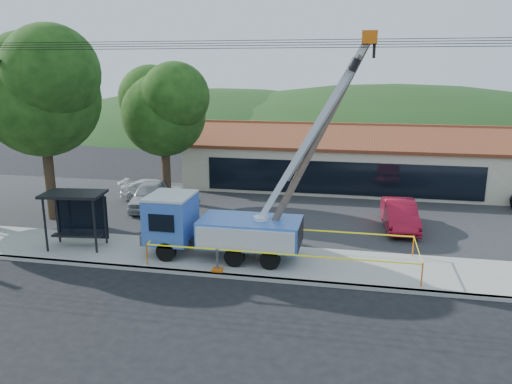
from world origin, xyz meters
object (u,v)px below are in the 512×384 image
object	(u,v)px
bus_shelter	(76,206)
car_silver	(151,209)
leaning_pole	(314,145)
car_white	(155,201)
utility_truck	(219,224)
car_red	(399,230)

from	to	relation	value
bus_shelter	car_silver	size ratio (longest dim) A/B	0.62
leaning_pole	bus_shelter	world-z (taller)	leaning_pole
car_silver	car_white	xyz separation A→B (m)	(-0.50, 1.92, 0.00)
utility_truck	car_silver	xyz separation A→B (m)	(-6.44, 7.18, -1.69)
bus_shelter	car_white	bearing A→B (deg)	82.10
utility_truck	car_red	bearing A→B (deg)	35.69
bus_shelter	car_silver	bearing A→B (deg)	77.98
leaning_pole	car_red	xyz separation A→B (m)	(4.21, 5.85, -5.40)
leaning_pole	car_silver	xyz separation A→B (m)	(-10.59, 7.02, -5.40)
car_silver	utility_truck	bearing A→B (deg)	-58.37
car_white	car_red	bearing A→B (deg)	-107.23
bus_shelter	leaning_pole	bearing A→B (deg)	-6.22
utility_truck	car_silver	size ratio (longest dim) A/B	2.06
car_silver	car_red	world-z (taller)	car_silver
car_red	car_white	distance (m)	15.62
bus_shelter	car_silver	xyz separation A→B (m)	(0.59, 7.24, -2.14)
leaning_pole	car_silver	world-z (taller)	leaning_pole
car_white	leaning_pole	bearing A→B (deg)	-134.68
utility_truck	car_silver	distance (m)	9.79
leaning_pole	car_silver	bearing A→B (deg)	146.46
car_red	bus_shelter	bearing A→B (deg)	-161.92
car_red	car_white	bearing A→B (deg)	165.15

